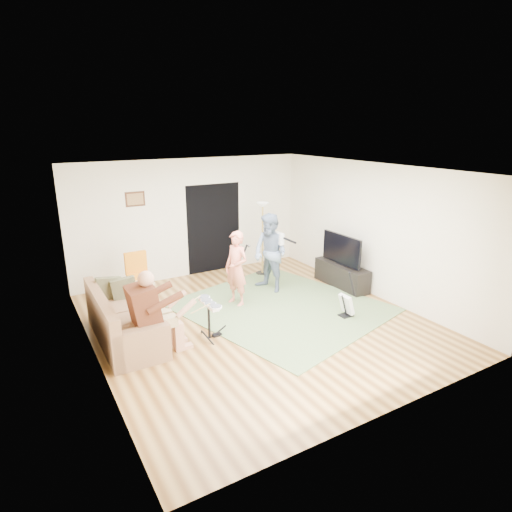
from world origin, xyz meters
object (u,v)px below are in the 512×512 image
(drum_kit, at_px, (209,322))
(dining_chair, at_px, (140,287))
(guitarist, at_px, (270,253))
(singer, at_px, (236,269))
(guitar_spare, at_px, (347,304))
(tv_cabinet, at_px, (342,275))
(television, at_px, (342,249))
(torchiere_lamp, at_px, (263,226))
(sofa, at_px, (120,325))

(drum_kit, height_order, dining_chair, dining_chair)
(drum_kit, bearing_deg, dining_chair, 107.04)
(guitarist, xyz_separation_m, dining_chair, (-2.60, 0.63, -0.46))
(singer, bearing_deg, guitar_spare, 26.31)
(singer, height_order, guitar_spare, singer)
(dining_chair, bearing_deg, guitar_spare, -40.08)
(tv_cabinet, relative_size, television, 1.23)
(singer, relative_size, television, 1.30)
(guitar_spare, distance_m, torchiere_lamp, 2.97)
(drum_kit, height_order, television, television)
(sofa, relative_size, dining_chair, 1.98)
(tv_cabinet, bearing_deg, torchiere_lamp, 124.55)
(drum_kit, xyz_separation_m, guitar_spare, (2.53, -0.52, -0.04))
(dining_chair, bearing_deg, television, -18.47)
(drum_kit, height_order, torchiere_lamp, torchiere_lamp)
(sofa, bearing_deg, guitar_spare, -16.98)
(tv_cabinet, xyz_separation_m, television, (-0.05, -0.00, 0.60))
(sofa, bearing_deg, television, 1.03)
(dining_chair, bearing_deg, drum_kit, -74.92)
(guitar_spare, xyz_separation_m, dining_chair, (-3.12, 2.45, 0.12))
(drum_kit, relative_size, tv_cabinet, 0.48)
(singer, relative_size, guitar_spare, 1.69)
(sofa, height_order, dining_chair, dining_chair)
(guitarist, relative_size, television, 1.46)
(guitar_spare, bearing_deg, dining_chair, 141.88)
(torchiere_lamp, height_order, tv_cabinet, torchiere_lamp)
(torchiere_lamp, distance_m, dining_chair, 3.14)
(guitarist, height_order, torchiere_lamp, torchiere_lamp)
(drum_kit, bearing_deg, television, 12.04)
(drum_kit, height_order, guitar_spare, guitar_spare)
(drum_kit, relative_size, guitarist, 0.40)
(guitarist, height_order, dining_chair, guitarist)
(television, bearing_deg, guitar_spare, -126.28)
(singer, bearing_deg, guitarist, 89.22)
(singer, relative_size, dining_chair, 1.41)
(drum_kit, distance_m, guitar_spare, 2.58)
(sofa, xyz_separation_m, singer, (2.35, 0.37, 0.46))
(guitarist, distance_m, tv_cabinet, 1.70)
(sofa, bearing_deg, dining_chair, 61.40)
(tv_cabinet, bearing_deg, guitarist, 159.02)
(drum_kit, bearing_deg, torchiere_lamp, 43.65)
(guitar_spare, distance_m, dining_chair, 3.97)
(guitarist, bearing_deg, dining_chair, -118.40)
(sofa, bearing_deg, tv_cabinet, 1.02)
(torchiere_lamp, relative_size, television, 1.50)
(guitarist, xyz_separation_m, television, (1.44, -0.57, 0.02))
(drum_kit, relative_size, dining_chair, 0.64)
(television, bearing_deg, drum_kit, -167.96)
(singer, xyz_separation_m, tv_cabinet, (2.44, -0.29, -0.49))
(guitarist, distance_m, television, 1.55)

